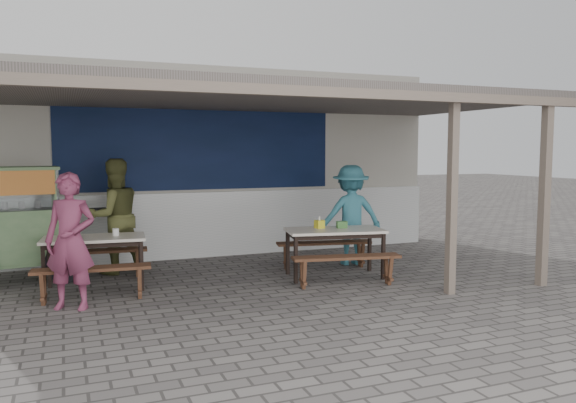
# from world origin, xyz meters

# --- Properties ---
(ground) EXTENTS (60.00, 60.00, 0.00)m
(ground) POSITION_xyz_m (0.00, 0.00, 0.00)
(ground) COLOR #655F5B
(ground) RESTS_ON ground
(back_wall) EXTENTS (9.00, 1.28, 3.50)m
(back_wall) POSITION_xyz_m (-0.00, 3.58, 1.72)
(back_wall) COLOR #AFA99D
(back_wall) RESTS_ON ground
(warung_roof) EXTENTS (9.00, 4.21, 2.81)m
(warung_roof) POSITION_xyz_m (0.02, 0.90, 2.71)
(warung_roof) COLOR #5B524E
(warung_roof) RESTS_ON ground
(table_left) EXTENTS (1.45, 0.83, 0.75)m
(table_left) POSITION_xyz_m (-2.17, 1.18, 0.67)
(table_left) COLOR white
(table_left) RESTS_ON ground
(bench_left_street) EXTENTS (1.51, 0.42, 0.45)m
(bench_left_street) POSITION_xyz_m (-2.23, 0.51, 0.34)
(bench_left_street) COLOR brown
(bench_left_street) RESTS_ON ground
(bench_left_wall) EXTENTS (1.51, 0.42, 0.45)m
(bench_left_wall) POSITION_xyz_m (-2.10, 1.84, 0.34)
(bench_left_wall) COLOR brown
(bench_left_wall) RESTS_ON ground
(table_right) EXTENTS (1.60, 1.01, 0.75)m
(table_right) POSITION_xyz_m (1.34, 0.61, 0.67)
(table_right) COLOR white
(table_right) RESTS_ON ground
(bench_right_street) EXTENTS (1.61, 0.57, 0.45)m
(bench_right_street) POSITION_xyz_m (1.22, -0.01, 0.34)
(bench_right_street) COLOR brown
(bench_right_street) RESTS_ON ground
(bench_right_wall) EXTENTS (1.61, 0.57, 0.45)m
(bench_right_wall) POSITION_xyz_m (1.46, 1.24, 0.34)
(bench_right_wall) COLOR brown
(bench_right_wall) RESTS_ON ground
(vendor_cart) EXTENTS (2.12, 1.00, 1.72)m
(vendor_cart) POSITION_xyz_m (-3.20, 2.05, 0.94)
(vendor_cart) COLOR #739362
(vendor_cart) RESTS_ON ground
(patron_street_side) EXTENTS (0.73, 0.63, 1.70)m
(patron_street_side) POSITION_xyz_m (-2.48, 0.25, 0.85)
(patron_street_side) COLOR #7F3351
(patron_street_side) RESTS_ON ground
(patron_wall_side) EXTENTS (1.05, 0.92, 1.84)m
(patron_wall_side) POSITION_xyz_m (-1.80, 2.15, 0.92)
(patron_wall_side) COLOR brown
(patron_wall_side) RESTS_ON ground
(patron_right_table) EXTENTS (1.21, 0.83, 1.71)m
(patron_right_table) POSITION_xyz_m (2.04, 1.40, 0.86)
(patron_right_table) COLOR teal
(patron_right_table) RESTS_ON ground
(tissue_box) EXTENTS (0.14, 0.14, 0.13)m
(tissue_box) POSITION_xyz_m (1.16, 0.79, 0.81)
(tissue_box) COLOR gold
(tissue_box) RESTS_ON table_right
(donation_box) EXTENTS (0.18, 0.14, 0.11)m
(donation_box) POSITION_xyz_m (1.50, 0.69, 0.80)
(donation_box) COLOR #3A6D30
(donation_box) RESTS_ON table_right
(condiment_jar) EXTENTS (0.09, 0.09, 0.10)m
(condiment_jar) POSITION_xyz_m (-1.86, 1.21, 0.80)
(condiment_jar) COLOR white
(condiment_jar) RESTS_ON table_left
(condiment_bowl) EXTENTS (0.26, 0.26, 0.05)m
(condiment_bowl) POSITION_xyz_m (-2.45, 1.17, 0.78)
(condiment_bowl) COLOR silver
(condiment_bowl) RESTS_ON table_left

